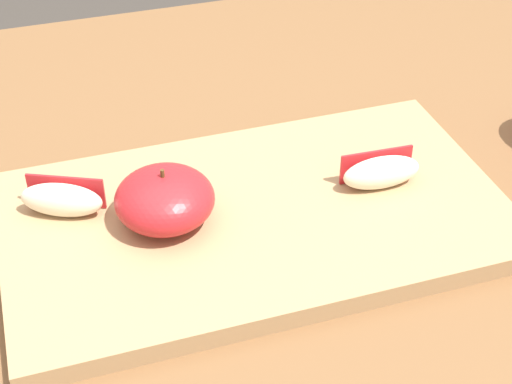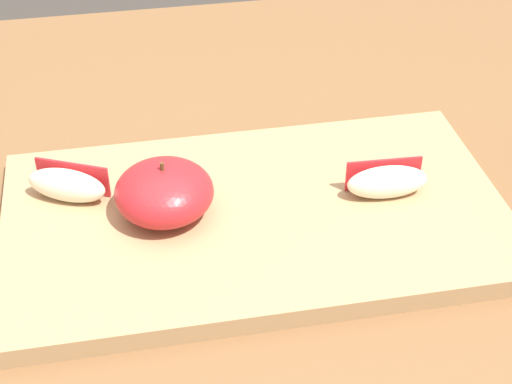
% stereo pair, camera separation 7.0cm
% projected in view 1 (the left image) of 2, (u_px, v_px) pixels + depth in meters
% --- Properties ---
extents(dining_table, '(1.32, 0.91, 0.73)m').
position_uv_depth(dining_table, '(225.00, 281.00, 0.80)').
color(dining_table, brown).
rests_on(dining_table, ground_plane).
extents(cutting_board, '(0.45, 0.26, 0.02)m').
position_uv_depth(cutting_board, '(256.00, 218.00, 0.72)').
color(cutting_board, '#A37F56').
rests_on(cutting_board, dining_table).
extents(apple_half_skin_up, '(0.09, 0.09, 0.06)m').
position_uv_depth(apple_half_skin_up, '(165.00, 199.00, 0.69)').
color(apple_half_skin_up, '#B21E23').
rests_on(apple_half_skin_up, cutting_board).
extents(apple_wedge_left, '(0.08, 0.03, 0.03)m').
position_uv_depth(apple_wedge_left, '(381.00, 172.00, 0.73)').
color(apple_wedge_left, '#F4EACC').
rests_on(apple_wedge_left, cutting_board).
extents(apple_wedge_middle, '(0.08, 0.05, 0.03)m').
position_uv_depth(apple_wedge_middle, '(62.00, 199.00, 0.70)').
color(apple_wedge_middle, '#F4EACC').
rests_on(apple_wedge_middle, cutting_board).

